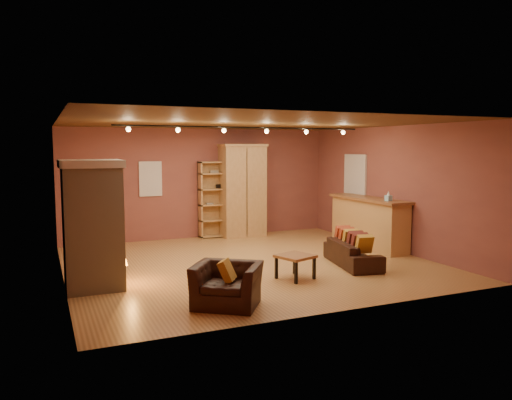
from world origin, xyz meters
name	(u,v)px	position (x,y,z in m)	size (l,w,h in m)	color
floor	(250,263)	(0.00, 0.00, 0.00)	(7.00, 7.00, 0.00)	olive
ceiling	(250,123)	(0.00, 0.00, 2.80)	(7.00, 7.00, 0.00)	brown
back_wall	(201,183)	(0.00, 3.25, 1.40)	(7.00, 0.02, 2.80)	brown
left_wall	(61,202)	(-3.50, 0.00, 1.40)	(0.02, 6.50, 2.80)	brown
right_wall	(392,188)	(3.50, 0.00, 1.40)	(0.02, 6.50, 2.80)	brown
fireplace	(93,225)	(-3.04, -0.60, 1.06)	(1.01, 0.98, 2.12)	#C2B087
back_window	(150,179)	(-1.30, 3.23, 1.55)	(0.56, 0.04, 0.86)	silver
bookcase	(214,199)	(0.31, 3.15, 1.00)	(0.80, 0.31, 1.97)	tan
armoire	(243,190)	(1.04, 2.94, 1.21)	(1.18, 0.67, 2.41)	tan
bar_counter	(369,222)	(3.20, 0.43, 0.59)	(0.64, 2.43, 1.16)	tan
tissue_box	(388,197)	(3.15, -0.33, 1.25)	(0.12, 0.12, 0.21)	#91CCE8
right_window	(355,174)	(3.47, 1.40, 1.65)	(0.05, 0.90, 1.00)	silver
loveseat	(353,248)	(1.80, -0.97, 0.35)	(0.81, 1.70, 0.71)	black
armchair	(227,278)	(-1.35, -2.35, 0.42)	(1.14, 1.06, 0.83)	black
coffee_table	(295,258)	(0.28, -1.43, 0.37)	(0.72, 0.72, 0.43)	brown
track_rail	(246,129)	(0.00, 0.20, 2.69)	(5.20, 0.09, 0.13)	black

